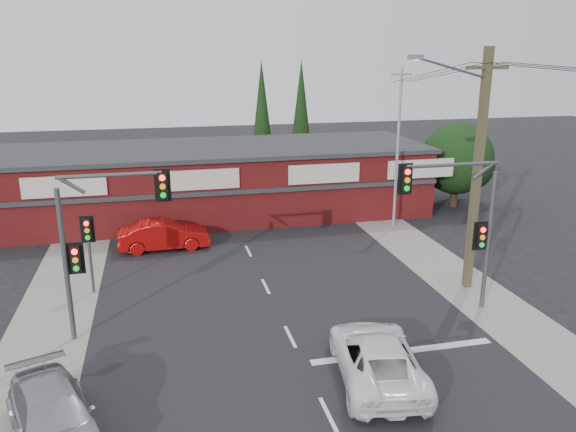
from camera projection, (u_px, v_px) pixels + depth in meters
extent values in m
plane|color=black|center=(293.00, 342.00, 19.69)|extent=(120.00, 120.00, 0.00)
cube|color=black|center=(265.00, 286.00, 24.36)|extent=(14.00, 70.00, 0.01)
cube|color=gray|center=(58.00, 305.00, 22.49)|extent=(3.00, 70.00, 0.02)
cube|color=gray|center=(444.00, 269.00, 26.22)|extent=(3.00, 70.00, 0.02)
cube|color=silver|center=(403.00, 351.00, 19.06)|extent=(6.50, 0.35, 0.01)
imported|color=white|center=(377.00, 357.00, 17.34)|extent=(3.19, 5.51, 1.44)
imported|color=#A0A3A5|center=(54.00, 418.00, 14.53)|extent=(3.41, 5.08, 1.37)
imported|color=#9F0A09|center=(164.00, 235.00, 28.76)|extent=(4.63, 1.74, 1.51)
cube|color=silver|center=(328.00, 414.00, 15.74)|extent=(0.12, 1.60, 0.01)
cube|color=silver|center=(290.00, 337.00, 20.03)|extent=(0.12, 1.60, 0.01)
cube|color=silver|center=(266.00, 286.00, 24.32)|extent=(0.12, 1.60, 0.01)
cube|color=silver|center=(248.00, 251.00, 28.61)|extent=(0.12, 1.60, 0.01)
cube|color=silver|center=(236.00, 225.00, 32.89)|extent=(0.12, 1.60, 0.01)
cube|color=silver|center=(226.00, 205.00, 37.18)|extent=(0.12, 1.60, 0.01)
cube|color=silver|center=(218.00, 189.00, 41.47)|extent=(0.12, 1.60, 0.01)
cube|color=silver|center=(212.00, 176.00, 45.76)|extent=(0.12, 1.60, 0.01)
cube|color=#440D0E|center=(212.00, 182.00, 34.78)|extent=(26.00, 8.00, 4.00)
cube|color=#2D2D30|center=(211.00, 149.00, 34.19)|extent=(26.40, 8.40, 0.25)
cube|color=beige|center=(64.00, 187.00, 28.94)|extent=(4.20, 0.12, 1.10)
cube|color=beige|center=(201.00, 180.00, 30.47)|extent=(4.20, 0.12, 1.10)
cube|color=beige|center=(324.00, 174.00, 32.01)|extent=(4.20, 0.12, 1.10)
cube|color=beige|center=(421.00, 169.00, 33.32)|extent=(4.20, 0.12, 1.10)
cube|color=#2D2D30|center=(220.00, 193.00, 30.87)|extent=(26.00, 0.15, 0.25)
cylinder|color=#2D2116|center=(454.00, 193.00, 36.63)|extent=(0.50, 0.50, 1.80)
sphere|color=black|center=(457.00, 158.00, 35.98)|extent=(4.60, 4.60, 4.60)
sphere|color=black|center=(469.00, 165.00, 37.44)|extent=(3.40, 3.40, 3.40)
sphere|color=black|center=(427.00, 169.00, 37.26)|extent=(2.80, 2.80, 2.80)
cylinder|color=#2D2116|center=(263.00, 172.00, 42.59)|extent=(0.24, 0.24, 2.00)
cone|color=black|center=(262.00, 112.00, 41.32)|extent=(1.80, 1.80, 7.50)
cylinder|color=#2D2116|center=(301.00, 165.00, 45.23)|extent=(0.24, 0.24, 2.00)
cone|color=black|center=(301.00, 108.00, 43.96)|extent=(1.80, 1.80, 7.50)
cylinder|color=#47494C|center=(66.00, 266.00, 19.14)|extent=(0.18, 0.18, 5.50)
cylinder|color=#47494C|center=(110.00, 175.00, 18.64)|extent=(3.40, 0.14, 0.14)
cylinder|color=#47494C|center=(73.00, 186.00, 18.46)|extent=(0.82, 0.14, 0.63)
cube|color=black|center=(163.00, 186.00, 19.14)|extent=(0.32, 0.22, 0.95)
cube|color=black|center=(163.00, 185.00, 19.20)|extent=(0.55, 0.04, 1.15)
cylinder|color=#FF0C07|center=(162.00, 178.00, 18.93)|extent=(0.20, 0.06, 0.20)
cylinder|color=orange|center=(163.00, 187.00, 19.01)|extent=(0.20, 0.06, 0.20)
cylinder|color=#0CE526|center=(163.00, 195.00, 19.10)|extent=(0.20, 0.06, 0.20)
cube|color=black|center=(76.00, 259.00, 19.14)|extent=(0.32, 0.22, 0.95)
cube|color=black|center=(76.00, 258.00, 19.21)|extent=(0.55, 0.04, 1.15)
cylinder|color=#FF0C07|center=(74.00, 252.00, 18.94)|extent=(0.20, 0.06, 0.20)
cylinder|color=orange|center=(75.00, 260.00, 19.02)|extent=(0.20, 0.06, 0.20)
cylinder|color=#0CE526|center=(76.00, 268.00, 19.11)|extent=(0.20, 0.06, 0.20)
cylinder|color=#47494C|center=(488.00, 242.00, 21.61)|extent=(0.18, 0.18, 5.50)
cylinder|color=#47494C|center=(452.00, 165.00, 20.33)|extent=(3.60, 0.14, 0.14)
cylinder|color=#47494C|center=(483.00, 171.00, 20.70)|extent=(0.82, 0.14, 0.63)
cube|color=black|center=(406.00, 179.00, 20.07)|extent=(0.32, 0.22, 0.95)
cube|color=black|center=(405.00, 179.00, 20.13)|extent=(0.55, 0.04, 1.15)
cylinder|color=#FF0C07|center=(408.00, 172.00, 19.86)|extent=(0.20, 0.06, 0.20)
cylinder|color=orange|center=(407.00, 180.00, 19.95)|extent=(0.20, 0.06, 0.20)
cylinder|color=#0CE526|center=(407.00, 188.00, 20.03)|extent=(0.20, 0.06, 0.20)
cube|color=black|center=(481.00, 236.00, 21.46)|extent=(0.32, 0.22, 0.95)
cube|color=black|center=(480.00, 236.00, 21.52)|extent=(0.55, 0.04, 1.15)
cylinder|color=#FF0C07|center=(483.00, 230.00, 21.25)|extent=(0.20, 0.06, 0.20)
cylinder|color=orange|center=(483.00, 237.00, 21.34)|extent=(0.20, 0.06, 0.20)
cylinder|color=#0CE526|center=(482.00, 245.00, 21.42)|extent=(0.20, 0.06, 0.20)
cylinder|color=#47494C|center=(90.00, 259.00, 23.29)|extent=(0.12, 0.12, 3.00)
cube|color=black|center=(87.00, 230.00, 22.92)|extent=(0.32, 0.22, 0.95)
cube|color=black|center=(87.00, 229.00, 22.99)|extent=(0.55, 0.04, 1.15)
cylinder|color=#FF0C07|center=(86.00, 224.00, 22.72)|extent=(0.20, 0.06, 0.20)
cylinder|color=orange|center=(87.00, 231.00, 22.80)|extent=(0.20, 0.06, 0.20)
cylinder|color=#0CE526|center=(88.00, 238.00, 22.89)|extent=(0.20, 0.06, 0.20)
cube|color=brown|center=(477.00, 174.00, 22.95)|extent=(0.30, 0.30, 10.00)
cube|color=brown|center=(487.00, 68.00, 21.76)|extent=(1.80, 0.14, 0.14)
cylinder|color=#47494C|center=(452.00, 68.00, 21.27)|extent=(3.23, 0.39, 0.89)
cube|color=slate|center=(416.00, 57.00, 20.67)|extent=(0.55, 0.25, 0.18)
cylinder|color=silver|center=(415.00, 60.00, 20.69)|extent=(0.28, 0.28, 0.05)
cylinder|color=gray|center=(398.00, 149.00, 31.60)|extent=(0.16, 0.16, 9.00)
cube|color=gray|center=(402.00, 74.00, 30.45)|extent=(1.20, 0.10, 0.10)
cylinder|color=black|center=(426.00, 74.00, 26.00)|extent=(0.73, 9.01, 1.22)
cylinder|color=black|center=(437.00, 74.00, 26.13)|extent=(0.52, 9.00, 1.22)
cylinder|color=black|center=(449.00, 74.00, 26.26)|extent=(0.31, 9.00, 1.22)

